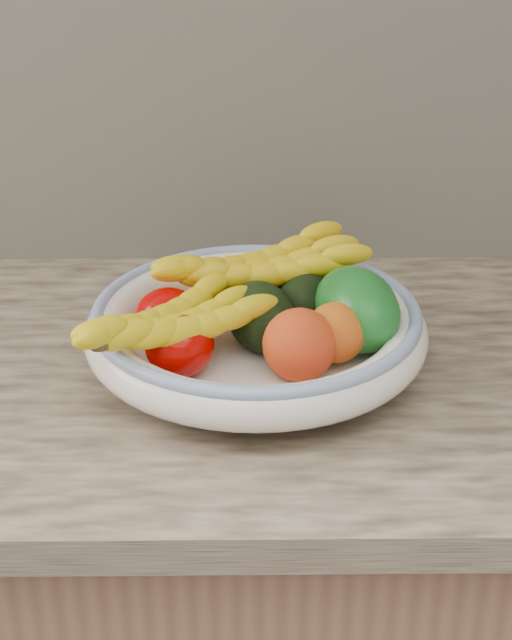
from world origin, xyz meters
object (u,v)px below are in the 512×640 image
object	(u,v)px
banana_bunch_back	(258,273)
banana_bunch_front	(170,329)
green_mango	(356,309)
fruit_bowl	(256,329)

from	to	relation	value
banana_bunch_back	banana_bunch_front	distance (m)	0.16
banana_bunch_front	green_mango	bearing A→B (deg)	-25.89
green_mango	banana_bunch_back	world-z (taller)	green_mango
banana_bunch_back	banana_bunch_front	bearing A→B (deg)	-146.36
banana_bunch_back	banana_bunch_front	world-z (taller)	banana_bunch_back
fruit_bowl	banana_bunch_back	xyz separation A→B (m)	(0.00, 0.07, 0.04)
fruit_bowl	banana_bunch_front	bearing A→B (deg)	-145.23
green_mango	banana_bunch_back	bearing A→B (deg)	122.68
fruit_bowl	banana_bunch_front	world-z (taller)	banana_bunch_front
fruit_bowl	banana_bunch_back	world-z (taller)	banana_bunch_back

